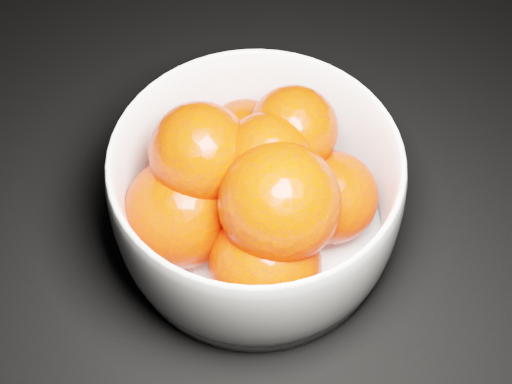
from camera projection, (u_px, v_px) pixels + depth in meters
The scene contains 2 objects.
bowl at pixel (256, 196), 0.62m from camera, with size 0.25×0.25×0.12m.
orange_pile at pixel (252, 192), 0.60m from camera, with size 0.19×0.19×0.15m.
Camera 1 is at (0.48, -0.52, 0.58)m, focal length 50.00 mm.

